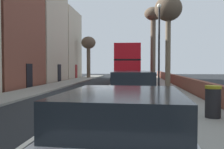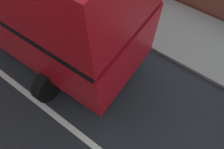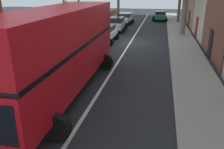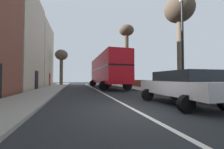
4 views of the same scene
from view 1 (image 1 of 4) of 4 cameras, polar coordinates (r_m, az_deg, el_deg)
The scene contains 14 objects.
ground_plane at distance 16.05m, azimuth -3.79°, elevation -4.77°, with size 84.00×84.00×0.00m, color black.
road_centre_line at distance 16.05m, azimuth -3.79°, elevation -4.75°, with size 0.16×54.00×0.01m, color silver.
sidewalk_left at distance 17.54m, azimuth -19.81°, elevation -4.11°, with size 2.60×60.00×0.12m, color gray.
sidewalk_right at distance 15.97m, azimuth 13.87°, elevation -4.64°, with size 2.60×60.00×0.12m, color gray.
boundary_wall_right at distance 16.21m, azimuth 19.33°, elevation -2.99°, with size 0.36×54.00×1.03m, color brown.
double_decker_bus at distance 27.97m, azimuth 3.88°, elevation 2.96°, with size 3.71×11.18×4.06m.
parked_car_silver_right_1 at distance 9.85m, azimuth 4.82°, elevation -3.50°, with size 2.56×4.63×1.68m.
parked_car_white_right_2 at distance 3.71m, azimuth 2.84°, elevation -13.79°, with size 2.59×4.00×1.53m.
parked_car_white_right_3 at distance 16.16m, azimuth 5.23°, elevation -1.49°, with size 2.51×4.49×1.57m.
street_tree_right_3 at distance 19.56m, azimuth 13.21°, elevation 14.03°, with size 2.09×2.09×7.16m.
street_tree_left_4 at distance 37.39m, azimuth -5.60°, elevation 6.86°, with size 2.19×2.19×6.31m.
street_tree_right_5 at distance 28.75m, azimuth 9.75°, elevation 11.75°, with size 2.06×2.06×8.57m.
lamppost_right at distance 18.05m, azimuth 11.11°, elevation 8.06°, with size 0.32×0.32×6.31m.
litter_bin_right at distance 9.01m, azimuth 22.83°, elevation -5.93°, with size 0.55×0.55×1.10m.
Camera 1 is at (2.69, -15.71, 1.90)m, focal length 38.53 mm.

